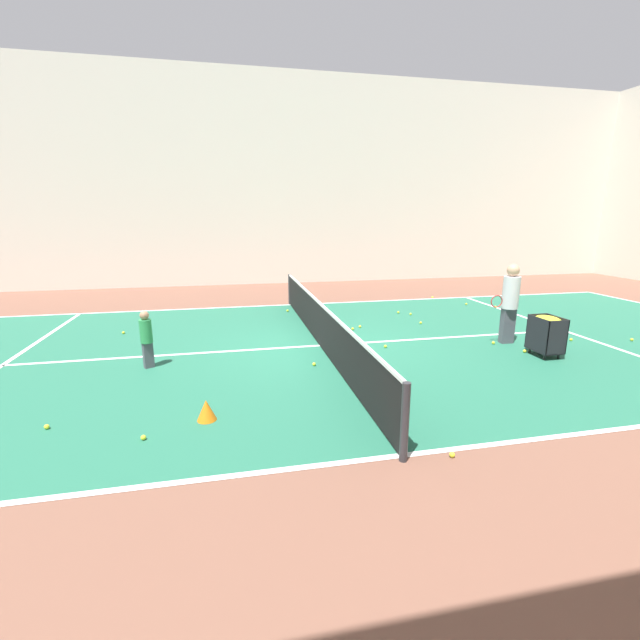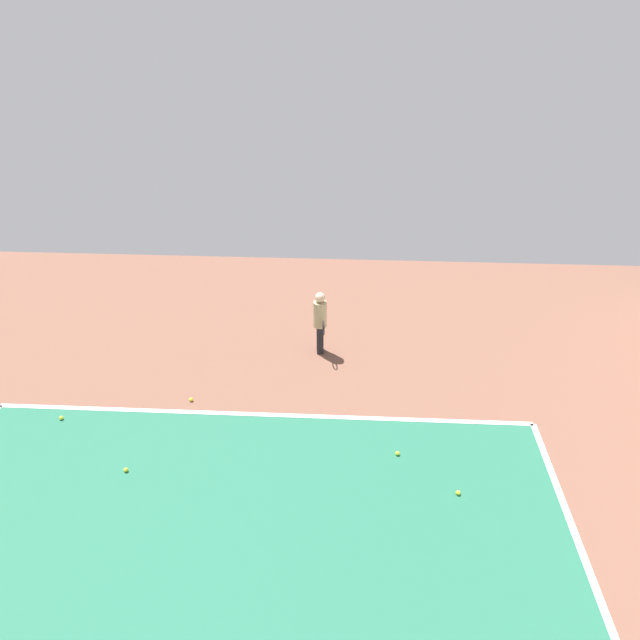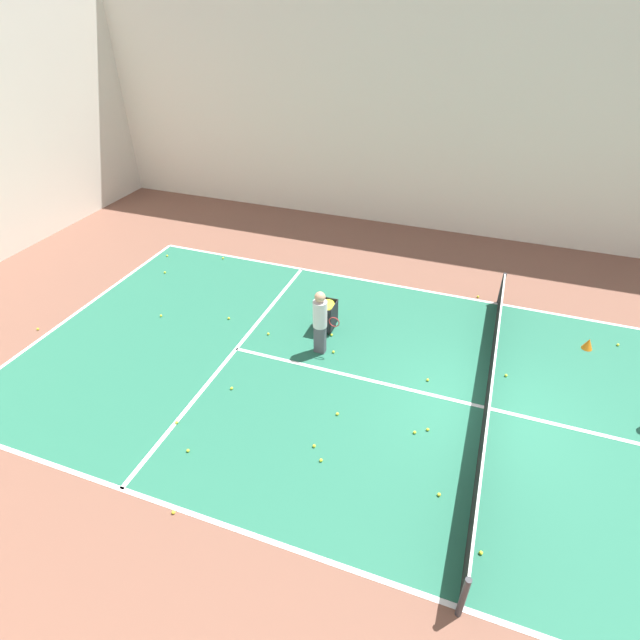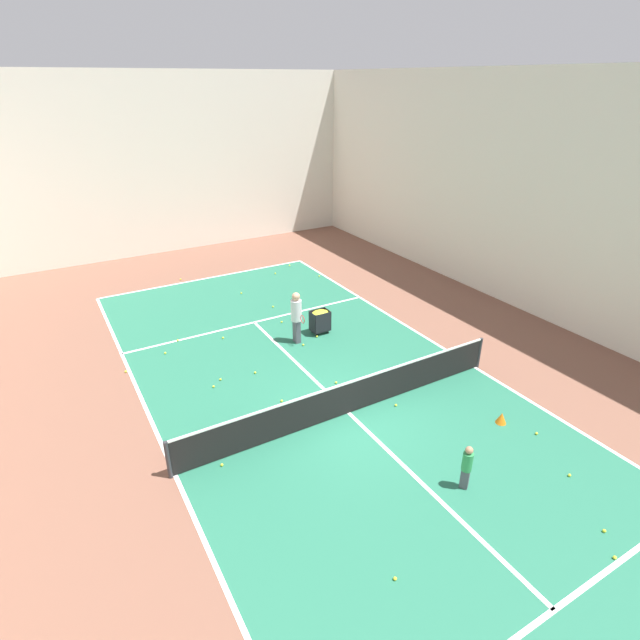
{
  "view_description": "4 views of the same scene",
  "coord_description": "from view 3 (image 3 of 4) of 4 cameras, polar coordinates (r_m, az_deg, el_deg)",
  "views": [
    {
      "loc": [
        9.02,
        -1.92,
        2.85
      ],
      "look_at": [
        0.0,
        0.0,
        0.6
      ],
      "focal_mm": 24.0,
      "sensor_mm": 36.0,
      "label": 1
    },
    {
      "loc": [
        -1.51,
        -3.0,
        6.74
      ],
      "look_at": [
        -0.91,
        -13.68,
        0.73
      ],
      "focal_mm": 35.0,
      "sensor_mm": 36.0,
      "label": 2
    },
    {
      "loc": [
        -9.02,
        0.71,
        8.08
      ],
      "look_at": [
        0.67,
        4.24,
        1.0
      ],
      "focal_mm": 28.0,
      "sensor_mm": 36.0,
      "label": 3
    },
    {
      "loc": [
        -6.13,
        -9.07,
        8.08
      ],
      "look_at": [
        1.68,
        4.43,
        0.5
      ],
      "focal_mm": 28.0,
      "sensor_mm": 36.0,
      "label": 4
    }
  ],
  "objects": [
    {
      "name": "line_sideline_right",
      "position": [
        15.91,
        19.69,
        1.75
      ],
      "size": [
        0.1,
        23.12,
        0.0
      ],
      "primitive_type": "cube",
      "color": "white",
      "rests_on": "ground"
    },
    {
      "name": "tennis_ball_30",
      "position": [
        14.52,
        -10.39,
        0.2
      ],
      "size": [
        0.07,
        0.07,
        0.07
      ],
      "primitive_type": "sphere",
      "color": "yellow",
      "rests_on": "ground"
    },
    {
      "name": "tennis_ball_6",
      "position": [
        11.15,
        10.77,
        -12.5
      ],
      "size": [
        0.07,
        0.07,
        0.07
      ],
      "primitive_type": "sphere",
      "color": "yellow",
      "rests_on": "ground"
    },
    {
      "name": "tennis_ball_27",
      "position": [
        12.46,
        12.21,
        -6.7
      ],
      "size": [
        0.07,
        0.07,
        0.07
      ],
      "primitive_type": "sphere",
      "color": "yellow",
      "rests_on": "ground"
    },
    {
      "name": "line_centre_service",
      "position": [
        12.13,
        18.31,
        -9.46
      ],
      "size": [
        0.1,
        12.72,
        0.0
      ],
      "primitive_type": "cube",
      "color": "white",
      "rests_on": "ground"
    },
    {
      "name": "tennis_ball_9",
      "position": [
        10.97,
        -14.85,
        -14.22
      ],
      "size": [
        0.07,
        0.07,
        0.07
      ],
      "primitive_type": "sphere",
      "color": "yellow",
      "rests_on": "ground"
    },
    {
      "name": "training_cone_1",
      "position": [
        14.88,
        28.32,
        -2.41
      ],
      "size": [
        0.28,
        0.28,
        0.31
      ],
      "primitive_type": "cone",
      "color": "orange",
      "rests_on": "ground"
    },
    {
      "name": "tennis_ball_3",
      "position": [
        16.01,
        17.61,
        2.56
      ],
      "size": [
        0.07,
        0.07,
        0.07
      ],
      "primitive_type": "sphere",
      "color": "yellow",
      "rests_on": "ground"
    },
    {
      "name": "tennis_ball_15",
      "position": [
        14.89,
        27.96,
        -2.84
      ],
      "size": [
        0.07,
        0.07,
        0.07
      ],
      "primitive_type": "sphere",
      "color": "yellow",
      "rests_on": "ground"
    },
    {
      "name": "tennis_ball_13",
      "position": [
        13.03,
        1.54,
        -3.66
      ],
      "size": [
        0.07,
        0.07,
        0.07
      ],
      "primitive_type": "sphere",
      "color": "yellow",
      "rests_on": "ground"
    },
    {
      "name": "line_service_far",
      "position": [
        13.36,
        -9.55,
        -3.26
      ],
      "size": [
        9.33,
        0.1,
        0.0
      ],
      "primitive_type": "cube",
      "color": "white",
      "rests_on": "ground"
    },
    {
      "name": "tennis_ball_2",
      "position": [
        10.71,
        -0.68,
        -14.19
      ],
      "size": [
        0.07,
        0.07,
        0.07
      ],
      "primitive_type": "sphere",
      "color": "yellow",
      "rests_on": "ground"
    },
    {
      "name": "court_playing_area",
      "position": [
        12.13,
        18.3,
        -9.48
      ],
      "size": [
        9.33,
        23.12,
        0.0
      ],
      "color": "#23664C",
      "rests_on": "ground"
    },
    {
      "name": "tennis_net",
      "position": [
        11.8,
        18.75,
        -7.66
      ],
      "size": [
        9.63,
        0.1,
        1.0
      ],
      "color": "#2D2D33",
      "rests_on": "ground"
    },
    {
      "name": "tennis_ball_0",
      "position": [
        15.11,
        -17.71,
        0.47
      ],
      "size": [
        0.07,
        0.07,
        0.07
      ],
      "primitive_type": "sphere",
      "color": "yellow",
      "rests_on": "ground"
    },
    {
      "name": "tennis_ball_18",
      "position": [
        15.45,
        30.91,
        -2.44
      ],
      "size": [
        0.07,
        0.07,
        0.07
      ],
      "primitive_type": "sphere",
      "color": "yellow",
      "rests_on": "ground"
    },
    {
      "name": "tennis_ball_28",
      "position": [
        17.36,
        -17.31,
        5.22
      ],
      "size": [
        0.07,
        0.07,
        0.07
      ],
      "primitive_type": "sphere",
      "color": "yellow",
      "rests_on": "ground"
    },
    {
      "name": "ball_cart",
      "position": [
        13.58,
        0.73,
        1.05
      ],
      "size": [
        0.64,
        0.47,
        0.86
      ],
      "color": "black",
      "rests_on": "ground"
    },
    {
      "name": "tennis_ball_35",
      "position": [
        11.35,
        2.0,
        -10.67
      ],
      "size": [
        0.07,
        0.07,
        0.07
      ],
      "primitive_type": "sphere",
      "color": "yellow",
      "rests_on": "ground"
    },
    {
      "name": "tennis_ball_25",
      "position": [
        12.14,
        -10.07,
        -7.68
      ],
      "size": [
        0.07,
        0.07,
        0.07
      ],
      "primitive_type": "sphere",
      "color": "yellow",
      "rests_on": "ground"
    },
    {
      "name": "tennis_ball_26",
      "position": [
        13.12,
        20.49,
        -5.95
      ],
      "size": [
        0.07,
        0.07,
        0.07
      ],
      "primitive_type": "sphere",
      "color": "yellow",
      "rests_on": "ground"
    },
    {
      "name": "coach_at_net",
      "position": [
        12.49,
        0.02,
        0.16
      ],
      "size": [
        0.37,
        0.69,
        1.81
      ],
      "rotation": [
        0.0,
        0.0,
        -1.6
      ],
      "color": "#4C4C56",
      "rests_on": "ground"
    },
    {
      "name": "line_sideline_left",
      "position": [
        9.21,
        15.58,
        -29.08
      ],
      "size": [
        0.1,
        23.12,
        0.0
      ],
      "primitive_type": "cube",
      "color": "white",
      "rests_on": "ground"
    },
    {
      "name": "ground_plane",
      "position": [
        12.13,
        18.3,
        -9.48
      ],
      "size": [
        36.64,
        36.64,
        0.0
      ],
      "primitive_type": "plane",
      "color": "brown"
    },
    {
      "name": "tennis_ball_31",
      "position": [
        17.81,
        -11.02,
        6.96
      ],
      "size": [
        0.07,
        0.07,
        0.07
      ],
      "primitive_type": "sphere",
      "color": "yellow",
      "rests_on": "ground"
    },
    {
      "name": "tennis_ball_17",
      "position": [
        18.44,
        -17.07,
        7.04
      ],
      "size": [
        0.07,
        0.07,
        0.07
      ],
      "primitive_type": "sphere",
      "color": "yellow",
      "rests_on": "ground"
    },
    {
      "name": "tennis_ball_22",
      "position": [
        11.26,
        12.22,
        -12.13
      ],
      "size": [
        0.07,
        0.07,
        0.07
      ],
      "primitive_type": "sphere",
      "color": "yellow",
      "rests_on": "ground"
    },
    {
      "name": "tennis_ball_23",
      "position": [
        13.62,
        1.34,
        -1.71
      ],
      "size": [
        0.07,
        0.07,
        0.07
      ],
      "primitive_type": "sphere",
      "color": "yellow",
      "rests_on": "ground"
    },
    {
      "name": "hall_enclosure_right",
      "position": [
        18.93,
        23.27,
        20.24
      ],
      "size": [
        0.15,
        32.94,
        8.48
      ],
      "color": "silver",
      "rests_on": "ground"
    },
    {
      "name": "tennis_ball_16",
      "position": [
        13.73,
        -5.92,
        -1.58
      ],
      "size": [
        0.07,
        0.07,
        0.07
      ],
      "primitive_type": "sphere",
      "color": "yellow",
      "rests_on": "ground"
    },
    {
      "name": "tennis_ball_19",
      "position": [
        10.22,
        13.45,
        -18.83
      ],
      "size": [
        0.07,
        0.07,
        0.07
      ],
      "primitive_type": "sphere",
      "color": "yellow",
      "rests_on": "ground"
    },
    {
      "name": "tennis_ball_20",
      "position": [
        10.11,
        -16.41,
        -20.32
      ],
      "size": [
        0.07,
        0.07,
        0.07
      ],
      "primitive_type": "sphere",
      "color": "yellow",
      "rests_on": "ground"
    },
    {
      "name": "tennis_ball_5",
      "position": [
        9.72,
        17.91,
        -23.98
      ],
      "size": [
        0.07,
        0.07,
        0.07
      ],
      "primitive_type": "sphere",
      "color": "yellow",
      "rests_on": "ground"
    },
    {
      "name": "tennis_ball_33",
      "position": [
        10.47,
        0.11,
        -15.73
      ],
      "size": [
        0.07,
        0.07,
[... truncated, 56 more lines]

